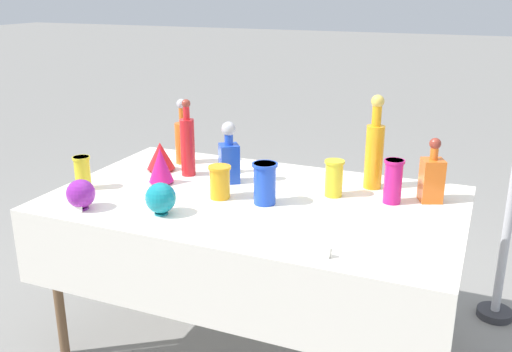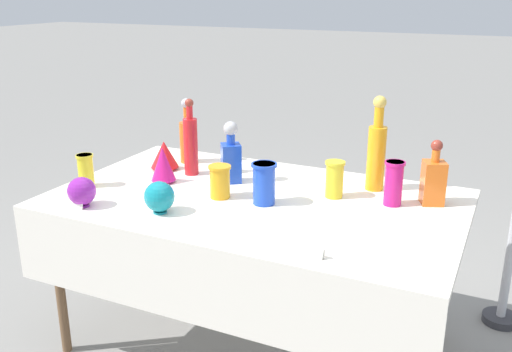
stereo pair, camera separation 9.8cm
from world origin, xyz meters
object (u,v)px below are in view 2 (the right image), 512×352
at_px(slender_vase_3, 335,178).
at_px(tall_bottle_1, 187,138).
at_px(fluted_vase_0, 163,164).
at_px(tall_bottle_2, 377,151).
at_px(square_decanter_1, 231,156).
at_px(round_bowl_1, 82,191).
at_px(slender_vase_0, 220,180).
at_px(tall_bottle_0, 191,143).
at_px(slender_vase_2, 86,169).
at_px(fluted_vase_1, 164,155).
at_px(round_bowl_0, 159,197).
at_px(slender_vase_1, 394,182).
at_px(square_decanter_0, 433,179).
at_px(slender_vase_4, 264,182).

bearing_deg(slender_vase_3, tall_bottle_1, 168.25).
bearing_deg(fluted_vase_0, tall_bottle_2, 19.41).
height_order(square_decanter_1, fluted_vase_0, square_decanter_1).
bearing_deg(square_decanter_1, round_bowl_1, -127.18).
bearing_deg(slender_vase_0, tall_bottle_0, 141.20).
bearing_deg(slender_vase_2, slender_vase_3, 18.13).
xyz_separation_m(tall_bottle_1, fluted_vase_0, (0.07, -0.33, -0.04)).
relative_size(fluted_vase_1, round_bowl_0, 1.09).
relative_size(tall_bottle_2, square_decanter_1, 1.47).
height_order(tall_bottle_2, slender_vase_1, tall_bottle_2).
xyz_separation_m(square_decanter_0, slender_vase_4, (-0.65, -0.31, -0.01)).
bearing_deg(round_bowl_0, fluted_vase_0, 121.57).
height_order(tall_bottle_0, slender_vase_3, tall_bottle_0).
bearing_deg(slender_vase_0, tall_bottle_2, 34.12).
relative_size(slender_vase_0, slender_vase_2, 0.96).
bearing_deg(round_bowl_0, square_decanter_1, 80.14).
height_order(tall_bottle_1, fluted_vase_0, tall_bottle_1).
distance_m(fluted_vase_1, round_bowl_1, 0.59).
relative_size(slender_vase_3, round_bowl_1, 1.28).
bearing_deg(fluted_vase_0, square_decanter_0, 11.84).
bearing_deg(slender_vase_2, slender_vase_1, 15.48).
bearing_deg(tall_bottle_2, slender_vase_1, -53.78).
relative_size(slender_vase_1, slender_vase_4, 1.07).
relative_size(square_decanter_0, fluted_vase_0, 1.64).
bearing_deg(slender_vase_2, fluted_vase_0, 35.21).
relative_size(slender_vase_1, slender_vase_3, 1.17).
height_order(slender_vase_4, round_bowl_0, slender_vase_4).
distance_m(fluted_vase_1, round_bowl_0, 0.60).
height_order(tall_bottle_2, fluted_vase_1, tall_bottle_2).
bearing_deg(slender_vase_0, square_decanter_0, 20.60).
distance_m(tall_bottle_0, slender_vase_1, 1.00).
distance_m(slender_vase_4, round_bowl_0, 0.44).
bearing_deg(slender_vase_0, slender_vase_1, 18.49).
distance_m(slender_vase_2, fluted_vase_1, 0.42).
bearing_deg(tall_bottle_1, slender_vase_3, -11.75).
bearing_deg(fluted_vase_1, square_decanter_0, 3.55).
height_order(tall_bottle_2, round_bowl_0, tall_bottle_2).
distance_m(slender_vase_4, round_bowl_1, 0.77).
bearing_deg(square_decanter_0, slender_vase_0, -159.40).
relative_size(slender_vase_1, round_bowl_0, 1.43).
relative_size(tall_bottle_1, slender_vase_4, 1.89).
relative_size(tall_bottle_0, fluted_vase_0, 2.20).
height_order(tall_bottle_0, tall_bottle_2, tall_bottle_2).
bearing_deg(square_decanter_1, tall_bottle_2, 16.21).
height_order(slender_vase_4, fluted_vase_0, slender_vase_4).
bearing_deg(slender_vase_4, slender_vase_2, -169.91).
bearing_deg(slender_vase_4, tall_bottle_2, 45.13).
distance_m(square_decanter_1, slender_vase_0, 0.22).
bearing_deg(tall_bottle_0, slender_vase_2, -133.38).
height_order(tall_bottle_1, round_bowl_0, tall_bottle_1).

